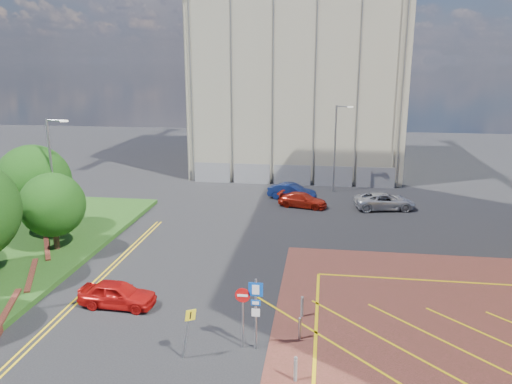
% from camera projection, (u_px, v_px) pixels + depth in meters
% --- Properties ---
extents(ground, '(140.00, 140.00, 0.00)m').
position_uv_depth(ground, '(240.00, 361.00, 20.30)').
color(ground, black).
rests_on(ground, ground).
extents(retaining_wall, '(6.06, 20.33, 0.40)m').
position_uv_depth(retaining_wall, '(3.00, 313.00, 23.75)').
color(retaining_wall, brown).
rests_on(retaining_wall, ground).
extents(tree_c, '(4.00, 4.00, 4.90)m').
position_uv_depth(tree_c, '(53.00, 205.00, 30.87)').
color(tree_c, '#3D2B1C').
rests_on(tree_c, grass_bed).
extents(tree_d, '(5.00, 5.00, 6.08)m').
position_uv_depth(tree_d, '(34.00, 181.00, 33.97)').
color(tree_d, '#3D2B1C').
rests_on(tree_d, grass_bed).
extents(lamp_left_far, '(1.53, 0.16, 8.00)m').
position_uv_depth(lamp_left_far, '(53.00, 174.00, 32.53)').
color(lamp_left_far, '#9EA0A8').
rests_on(lamp_left_far, grass_bed).
extents(lamp_back, '(1.53, 0.16, 8.00)m').
position_uv_depth(lamp_back, '(336.00, 145.00, 45.44)').
color(lamp_back, '#9EA0A8').
rests_on(lamp_back, ground).
extents(sign_cluster, '(1.17, 0.12, 3.20)m').
position_uv_depth(sign_cluster, '(251.00, 307.00, 20.70)').
color(sign_cluster, '#9EA0A8').
rests_on(sign_cluster, ground).
extents(warning_sign, '(0.64, 0.39, 2.25)m').
position_uv_depth(warning_sign, '(188.00, 327.00, 20.09)').
color(warning_sign, '#9EA0A8').
rests_on(warning_sign, ground).
extents(bollard_row, '(0.14, 11.14, 0.90)m').
position_uv_depth(bollard_row, '(294.00, 381.00, 18.27)').
color(bollard_row, '#9EA0A8').
rests_on(bollard_row, forecourt).
extents(construction_building, '(21.20, 19.20, 22.00)m').
position_uv_depth(construction_building, '(300.00, 68.00, 55.78)').
color(construction_building, '#B5AD94').
rests_on(construction_building, ground).
extents(construction_fence, '(21.60, 0.06, 2.00)m').
position_uv_depth(construction_fence, '(302.00, 175.00, 48.63)').
color(construction_fence, gray).
rests_on(construction_fence, ground).
extents(car_red_left, '(3.88, 1.70, 1.30)m').
position_uv_depth(car_red_left, '(117.00, 294.00, 24.68)').
color(car_red_left, red).
rests_on(car_red_left, ground).
extents(car_blue_back, '(4.42, 2.63, 1.38)m').
position_uv_depth(car_blue_back, '(292.00, 192.00, 43.81)').
color(car_blue_back, navy).
rests_on(car_blue_back, ground).
extents(car_red_back, '(4.34, 2.52, 1.18)m').
position_uv_depth(car_red_back, '(303.00, 200.00, 41.53)').
color(car_red_back, '#A81C0E').
rests_on(car_red_back, ground).
extents(car_silver_back, '(5.26, 3.13, 1.37)m').
position_uv_depth(car_silver_back, '(384.00, 201.00, 40.89)').
color(car_silver_back, '#B4B5BC').
rests_on(car_silver_back, ground).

